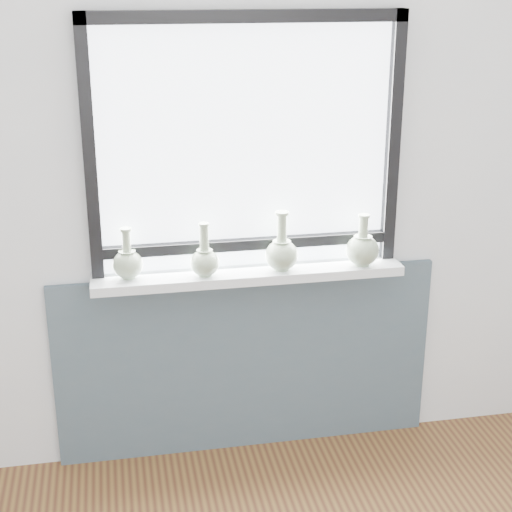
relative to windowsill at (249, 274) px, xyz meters
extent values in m
cube|color=silver|center=(0.00, 0.10, 0.42)|extent=(3.60, 0.02, 2.60)
cube|color=#44535D|center=(0.00, 0.07, -0.45)|extent=(1.70, 0.03, 0.86)
cube|color=silver|center=(0.00, 0.00, 0.00)|extent=(1.32, 0.18, 0.04)
cube|color=black|center=(-0.62, 0.05, 0.55)|extent=(0.05, 0.06, 1.05)
cube|color=black|center=(0.62, 0.05, 0.55)|extent=(0.05, 0.06, 1.05)
cube|color=black|center=(0.00, 0.05, 1.04)|extent=(1.30, 0.06, 0.05)
cube|color=black|center=(0.00, 0.05, 0.12)|extent=(1.20, 0.05, 0.04)
cube|color=white|center=(0.00, 0.08, 0.52)|extent=(1.20, 0.01, 1.00)
cylinder|color=#96AB8A|center=(-0.50, 0.01, 0.02)|extent=(0.06, 0.06, 0.01)
ellipsoid|color=#96AB8A|center=(-0.50, 0.01, 0.08)|extent=(0.13, 0.13, 0.12)
cone|color=#96AB8A|center=(-0.50, 0.01, 0.12)|extent=(0.07, 0.07, 0.03)
cylinder|color=#96AB8A|center=(-0.50, 0.01, 0.17)|extent=(0.03, 0.03, 0.10)
cylinder|color=#96AB8A|center=(-0.50, 0.01, 0.23)|extent=(0.05, 0.05, 0.01)
cylinder|color=#96AB8A|center=(-0.19, -0.03, 0.02)|extent=(0.05, 0.05, 0.01)
ellipsoid|color=#96AB8A|center=(-0.19, -0.03, 0.08)|extent=(0.12, 0.12, 0.11)
cone|color=#96AB8A|center=(-0.19, -0.03, 0.12)|extent=(0.07, 0.07, 0.03)
cylinder|color=#96AB8A|center=(-0.19, -0.03, 0.18)|extent=(0.04, 0.04, 0.12)
cylinder|color=#96AB8A|center=(-0.19, -0.03, 0.24)|extent=(0.04, 0.04, 0.01)
cylinder|color=#96AB8A|center=(0.14, -0.02, 0.02)|extent=(0.06, 0.06, 0.01)
ellipsoid|color=#96AB8A|center=(0.14, -0.02, 0.08)|extent=(0.14, 0.14, 0.13)
cone|color=#96AB8A|center=(0.14, -0.02, 0.13)|extent=(0.08, 0.08, 0.03)
cylinder|color=#96AB8A|center=(0.14, -0.02, 0.20)|extent=(0.04, 0.04, 0.13)
cylinder|color=#96AB8A|center=(0.14, -0.02, 0.27)|extent=(0.06, 0.06, 0.01)
cylinder|color=#96AB8A|center=(0.49, -0.03, 0.02)|extent=(0.06, 0.06, 0.01)
ellipsoid|color=#96AB8A|center=(0.49, -0.03, 0.09)|extent=(0.14, 0.14, 0.13)
cone|color=#96AB8A|center=(0.49, -0.03, 0.14)|extent=(0.08, 0.08, 0.03)
cylinder|color=#96AB8A|center=(0.49, -0.03, 0.18)|extent=(0.04, 0.04, 0.10)
cylinder|color=#96AB8A|center=(0.49, -0.03, 0.24)|extent=(0.05, 0.05, 0.01)
camera|label=1|loc=(-0.55, -3.04, 1.20)|focal=55.00mm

